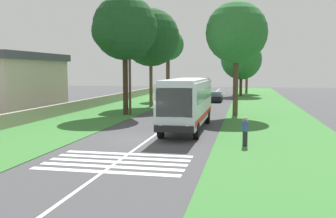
{
  "coord_description": "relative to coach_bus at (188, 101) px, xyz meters",
  "views": [
    {
      "loc": [
        -23.33,
        -5.89,
        4.33
      ],
      "look_at": [
        3.4,
        -0.54,
        1.6
      ],
      "focal_mm": 41.0,
      "sensor_mm": 36.0,
      "label": 1
    }
  ],
  "objects": [
    {
      "name": "utility_pole",
      "position": [
        7.75,
        6.76,
        2.26
      ],
      "size": [
        0.24,
        1.4,
        8.43
      ],
      "color": "#473828",
      "rests_on": "grass_verge_left"
    },
    {
      "name": "trailing_minibus_0",
      "position": [
        37.76,
        3.35,
        -0.6
      ],
      "size": [
        6.0,
        2.14,
        2.53
      ],
      "color": "teal",
      "rests_on": "ground"
    },
    {
      "name": "trailing_car_1",
      "position": [
        25.78,
        -0.15,
        -1.48
      ],
      "size": [
        4.3,
        1.78,
        1.43
      ],
      "color": "black",
      "rests_on": "ground"
    },
    {
      "name": "coach_bus",
      "position": [
        0.0,
        0.0,
        0.0
      ],
      "size": [
        11.16,
        2.62,
        3.73
      ],
      "color": "silver",
      "rests_on": "ground"
    },
    {
      "name": "centre_line",
      "position": [
        10.57,
        1.8,
        -2.14
      ],
      "size": [
        110.0,
        0.16,
        0.01
      ],
      "primitive_type": "cube",
      "color": "silver",
      "rests_on": "ground"
    },
    {
      "name": "grass_verge_right",
      "position": [
        10.57,
        -6.4,
        -2.13
      ],
      "size": [
        120.0,
        8.0,
        0.04
      ],
      "primitive_type": "cube",
      "color": "#387533",
      "rests_on": "ground"
    },
    {
      "name": "pedestrian",
      "position": [
        -5.79,
        -4.17,
        -1.24
      ],
      "size": [
        0.34,
        0.34,
        1.69
      ],
      "color": "#26262D",
      "rests_on": "grass_verge_right"
    },
    {
      "name": "grass_verge_left",
      "position": [
        10.57,
        10.0,
        -2.13
      ],
      "size": [
        120.0,
        8.0,
        0.04
      ],
      "primitive_type": "cube",
      "color": "#387533",
      "rests_on": "ground"
    },
    {
      "name": "trailing_car_0",
      "position": [
        18.98,
        3.67,
        -1.48
      ],
      "size": [
        4.3,
        1.78,
        1.43
      ],
      "color": "#145933",
      "rests_on": "ground"
    },
    {
      "name": "roadside_tree_right_0",
      "position": [
        9.3,
        -3.12,
        5.63
      ],
      "size": [
        6.55,
        5.81,
        10.78
      ],
      "color": "#4C3826",
      "rests_on": "grass_verge_right"
    },
    {
      "name": "roadside_tree_right_2",
      "position": [
        38.35,
        -3.28,
        3.9
      ],
      "size": [
        8.17,
        6.82,
        9.61
      ],
      "color": "#3D2D1E",
      "rests_on": "grass_verge_right"
    },
    {
      "name": "roadside_tree_left_2",
      "position": [
        28.21,
        7.19,
        5.86
      ],
      "size": [
        5.45,
        4.7,
        10.49
      ],
      "color": "#4C3826",
      "rests_on": "grass_verge_left"
    },
    {
      "name": "roadside_wall",
      "position": [
        15.57,
        13.4,
        -1.56
      ],
      "size": [
        70.0,
        0.4,
        1.09
      ],
      "primitive_type": "cube",
      "color": "#9E937F",
      "rests_on": "grass_verge_left"
    },
    {
      "name": "ground",
      "position": [
        -4.43,
        1.8,
        -2.15
      ],
      "size": [
        160.0,
        160.0,
        0.0
      ],
      "primitive_type": "plane",
      "color": "#424244"
    },
    {
      "name": "zebra_crossing",
      "position": [
        -10.7,
        1.8,
        -2.14
      ],
      "size": [
        4.05,
        6.8,
        0.01
      ],
      "color": "silver",
      "rests_on": "ground"
    },
    {
      "name": "roadside_tree_right_1",
      "position": [
        47.0,
        -4.27,
        5.61
      ],
      "size": [
        6.2,
        4.91,
        10.34
      ],
      "color": "brown",
      "rests_on": "grass_verge_right"
    },
    {
      "name": "roadside_tree_left_0",
      "position": [
        16.73,
        7.1,
        5.92
      ],
      "size": [
        8.01,
        6.82,
        11.61
      ],
      "color": "brown",
      "rests_on": "grass_verge_left"
    },
    {
      "name": "roadside_tree_left_1",
      "position": [
        8.44,
        7.47,
        6.15
      ],
      "size": [
        7.32,
        6.27,
        11.56
      ],
      "color": "#3D2D1E",
      "rests_on": "grass_verge_left"
    },
    {
      "name": "roadside_building",
      "position": [
        8.04,
        19.7,
        0.97
      ],
      "size": [
        12.58,
        7.47,
        6.14
      ],
      "color": "beige",
      "rests_on": "ground"
    }
  ]
}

